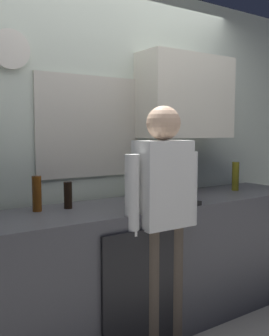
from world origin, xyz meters
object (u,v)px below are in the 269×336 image
Objects in this scene: bottle_amber_beer at (37,194)px; person_at_sink at (163,207)px; bottle_red_vinegar at (192,179)px; bottle_clear_soda at (167,178)px; bottle_olive_oil at (235,176)px; potted_plant at (174,177)px; mixing_bowl at (142,192)px; coffee_maker at (179,184)px; bottle_dark_sauce at (68,195)px.

bottle_amber_beer is 0.82m from person_at_sink.
person_at_sink reaches higher than bottle_red_vinegar.
bottle_clear_soda is 0.63m from person_at_sink.
bottle_olive_oil is 0.56m from potted_plant.
potted_plant is 0.77m from person_at_sink.
bottle_amber_beer reaches higher than bottle_red_vinegar.
mixing_bowl is at bearing 179.33° from bottle_red_vinegar.
mixing_bowl is at bearing 3.60° from bottle_amber_beer.
bottle_clear_soda is (0.17, 0.35, -0.01)m from coffee_maker.
bottle_clear_soda is 1.22× the size of potted_plant.
bottle_olive_oil is 0.89m from mixing_bowl.
bottle_dark_sauce is 0.78× the size of bottle_amber_beer.
coffee_maker reaches higher than bottle_dark_sauce.
mixing_bowl is (-0.87, 0.17, -0.09)m from bottle_olive_oil.
person_at_sink reaches higher than bottle_clear_soda.
coffee_maker is 1.50× the size of mixing_bowl.
bottle_olive_oil is (1.54, -0.09, 0.04)m from bottle_dark_sauce.
bottle_clear_soda is (-0.30, -0.02, 0.03)m from bottle_red_vinegar.
potted_plant is (-0.52, 0.21, 0.01)m from bottle_olive_oil.
person_at_sink is (-1.06, -0.33, -0.10)m from bottle_olive_oil.
bottle_clear_soda is 1.27× the size of mixing_bowl.
person_at_sink reaches higher than coffee_maker.
mixing_bowl is 0.53m from person_at_sink.
person_at_sink reaches higher than bottle_amber_beer.
bottle_amber_beer is (-0.92, 0.33, -0.03)m from coffee_maker.
bottle_clear_soda is 0.24m from mixing_bowl.
potted_plant is (1.01, 0.12, 0.04)m from bottle_dark_sauce.
coffee_maker is 1.83× the size of bottle_dark_sauce.
coffee_maker is 1.43× the size of potted_plant.
coffee_maker is 1.18× the size of bottle_clear_soda.
bottle_red_vinegar is 0.96× the size of bottle_amber_beer.
coffee_maker is 1.32× the size of bottle_olive_oil.
bottle_amber_beer is 1.00× the size of potted_plant.
bottle_dark_sauce is 1.18m from bottle_red_vinegar.
coffee_maker is 0.85m from bottle_olive_oil.
bottle_amber_beer is at bearing -177.99° from bottle_red_vinegar.
bottle_olive_oil is at bearing 26.29° from person_at_sink.
bottle_clear_soda is 1.22× the size of bottle_amber_beer.
bottle_amber_beer is 0.92× the size of bottle_olive_oil.
bottle_olive_oil reaches higher than bottle_red_vinegar.
potted_plant is 0.14× the size of person_at_sink.
bottle_dark_sauce is 1.54m from bottle_olive_oil.
bottle_dark_sauce is 0.11× the size of person_at_sink.
bottle_dark_sauce is at bearing -173.08° from mixing_bowl.
bottle_amber_beer and potted_plant have the same top height.
person_at_sink reaches higher than potted_plant.
bottle_clear_soda is 1.12× the size of bottle_olive_oil.
bottle_clear_soda is 0.15m from potted_plant.
bottle_red_vinegar is 0.30m from bottle_clear_soda.
mixing_bowl is 0.96× the size of potted_plant.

